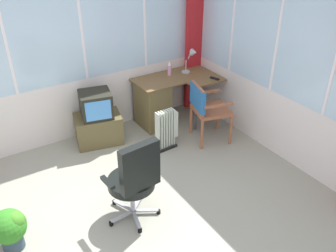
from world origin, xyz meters
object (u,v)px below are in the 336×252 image
(office_chair, at_px, (135,177))
(space_heater, at_px, (167,129))
(desk, at_px, (156,102))
(tv_remote, at_px, (215,78))
(wooden_armchair, at_px, (204,105))
(tv_on_stand, at_px, (98,121))
(desk_lamp, at_px, (192,57))
(potted_plant, at_px, (10,228))
(spray_bottle, at_px, (169,69))

(office_chair, xyz_separation_m, space_heater, (1.02, 1.02, -0.27))
(desk, relative_size, tv_remote, 8.33)
(wooden_armchair, xyz_separation_m, tv_on_stand, (-1.30, 0.76, -0.23))
(desk_lamp, distance_m, space_heater, 1.29)
(office_chair, distance_m, space_heater, 1.47)
(desk, xyz_separation_m, tv_on_stand, (-0.96, -0.01, -0.05))
(desk, distance_m, potted_plant, 2.81)
(spray_bottle, distance_m, office_chair, 2.36)
(desk, height_order, wooden_armchair, wooden_armchair)
(potted_plant, bearing_deg, wooden_armchair, 12.23)
(desk_lamp, relative_size, office_chair, 0.38)
(desk_lamp, xyz_separation_m, tv_remote, (0.14, -0.40, -0.24))
(potted_plant, bearing_deg, space_heater, 17.80)
(desk_lamp, bearing_deg, wooden_armchair, -112.88)
(wooden_armchair, xyz_separation_m, space_heater, (-0.55, 0.12, -0.28))
(tv_remote, distance_m, wooden_armchair, 0.61)
(desk_lamp, height_order, spray_bottle, desk_lamp)
(spray_bottle, xyz_separation_m, potted_plant, (-2.76, -1.47, -0.56))
(desk, xyz_separation_m, spray_bottle, (0.31, 0.10, 0.44))
(tv_remote, bearing_deg, wooden_armchair, -161.18)
(tv_remote, height_order, tv_on_stand, tv_on_stand)
(tv_remote, relative_size, potted_plant, 0.33)
(wooden_armchair, bearing_deg, office_chair, -150.09)
(tv_remote, bearing_deg, desk_lamp, 89.67)
(desk, relative_size, spray_bottle, 5.79)
(desk_lamp, xyz_separation_m, office_chair, (-1.89, -1.67, -0.42))
(tv_remote, relative_size, tv_on_stand, 0.19)
(tv_remote, distance_m, spray_bottle, 0.71)
(potted_plant, bearing_deg, tv_remote, 16.56)
(desk, distance_m, desk_lamp, 0.89)
(office_chair, bearing_deg, desk, 53.66)
(office_chair, bearing_deg, wooden_armchair, 29.91)
(wooden_armchair, distance_m, office_chair, 1.81)
(potted_plant, bearing_deg, tv_on_stand, 42.55)
(potted_plant, bearing_deg, spray_bottle, 28.04)
(tv_on_stand, relative_size, potted_plant, 1.72)
(desk_lamp, relative_size, wooden_armchair, 0.44)
(tv_on_stand, bearing_deg, spray_bottle, 4.68)
(wooden_armchair, height_order, potted_plant, wooden_armchair)
(wooden_armchair, bearing_deg, tv_on_stand, 149.66)
(wooden_armchair, relative_size, space_heater, 1.49)
(desk, height_order, desk_lamp, desk_lamp)
(desk, height_order, office_chair, office_chair)
(office_chair, bearing_deg, potted_plant, 166.25)
(spray_bottle, height_order, office_chair, office_chair)
(potted_plant, bearing_deg, desk, 29.28)
(space_heater, bearing_deg, desk_lamp, 36.84)
(tv_remote, distance_m, space_heater, 1.13)
(spray_bottle, bearing_deg, tv_remote, -45.75)
(desk, height_order, tv_on_stand, tv_on_stand)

